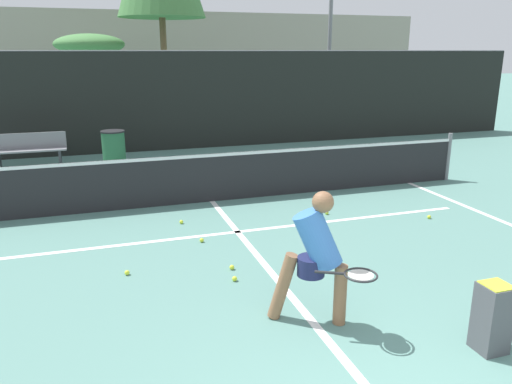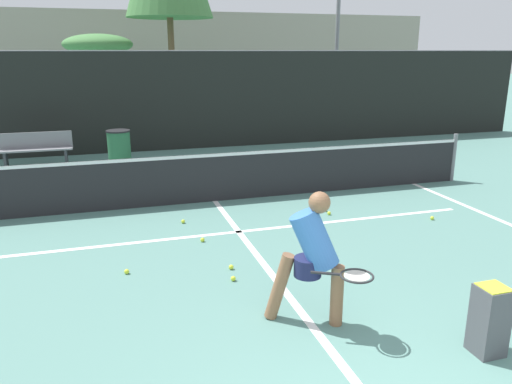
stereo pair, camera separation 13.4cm
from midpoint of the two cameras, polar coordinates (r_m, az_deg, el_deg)
name	(u,v)px [view 2 (the right image)]	position (r m, az deg, el deg)	size (l,w,h in m)	color
court_service_line	(239,232)	(8.17, -1.51, -4.56)	(8.25, 0.10, 0.01)	white
court_center_mark	(266,266)	(6.92, 1.66, -8.47)	(0.10, 6.45, 0.01)	white
net	(214,176)	(9.70, -4.40, 1.85)	(11.09, 0.09, 1.07)	slate
fence_back	(173,101)	(14.96, -9.26, 10.20)	(24.00, 0.06, 2.86)	black
player_practicing	(313,254)	(5.31, 7.23, -7.00)	(1.02, 0.96, 1.48)	#8C6042
tennis_ball_scattered_0	(202,240)	(7.79, -5.65, -5.45)	(0.07, 0.07, 0.07)	#D1E033
tennis_ball_scattered_1	(233,278)	(6.50, -2.02, -9.85)	(0.07, 0.07, 0.07)	#D1E033
tennis_ball_scattered_2	(326,210)	(9.27, 8.37, -2.03)	(0.07, 0.07, 0.07)	#D1E033
tennis_ball_scattered_4	(183,221)	(8.64, -7.89, -3.35)	(0.07, 0.07, 0.07)	#D1E033
tennis_ball_scattered_5	(432,218)	(9.28, 19.88, -2.81)	(0.07, 0.07, 0.07)	#D1E033
tennis_ball_scattered_7	(329,213)	(9.09, 8.77, -2.41)	(0.07, 0.07, 0.07)	#D1E033
tennis_ball_scattered_8	(127,272)	(6.89, -14.02, -8.81)	(0.07, 0.07, 0.07)	#D1E033
tennis_ball_scattered_9	(231,267)	(6.82, -2.29, -8.57)	(0.07, 0.07, 0.07)	#D1E033
ball_hopper	(490,319)	(5.46, 25.79, -12.89)	(0.28, 0.28, 0.71)	#4C4C51
courtside_bench	(36,148)	(13.82, -23.62, 4.64)	(1.77, 0.38, 0.86)	slate
trash_bin	(119,147)	(13.47, -15.10, 5.01)	(0.61, 0.61, 0.87)	#28603D
parked_car	(257,114)	(17.99, 0.34, 8.86)	(1.64, 3.96, 1.55)	maroon
tree_mid	(98,45)	(24.04, -17.46, 15.71)	(3.04, 3.04, 3.56)	brown
building_far	(134,57)	(30.49, -13.63, 14.76)	(36.00, 2.40, 4.96)	gray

